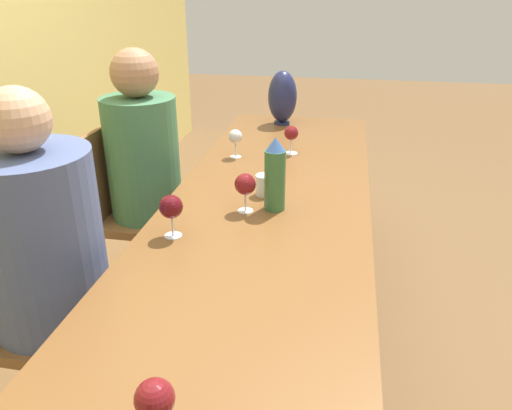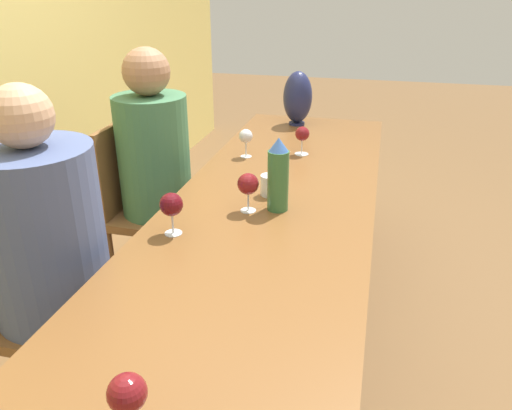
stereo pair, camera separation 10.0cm
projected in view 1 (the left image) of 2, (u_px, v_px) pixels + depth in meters
ground_plane at (263, 358)px, 2.23m from camera, size 14.00×14.00×0.00m
dining_table at (264, 225)px, 1.95m from camera, size 2.88×0.81×0.74m
water_bottle at (275, 175)px, 1.88m from camera, size 0.08×0.08×0.29m
water_tumbler at (264, 185)px, 2.04m from camera, size 0.07×0.07×0.09m
vase at (282, 97)px, 2.99m from camera, size 0.17×0.17×0.32m
wine_glass_0 at (171, 207)px, 1.68m from camera, size 0.08×0.08×0.15m
wine_glass_1 at (291, 134)px, 2.50m from camera, size 0.07×0.07×0.14m
wine_glass_3 at (155, 400)px, 0.94m from camera, size 0.08×0.08×0.13m
wine_glass_4 at (235, 137)px, 2.45m from camera, size 0.07×0.07×0.14m
wine_glass_5 at (245, 185)px, 1.87m from camera, size 0.08×0.08×0.15m
chair_near at (37, 309)px, 1.74m from camera, size 0.44×0.44×0.91m
chair_far at (135, 208)px, 2.51m from camera, size 0.44×0.44×0.91m
person_near at (51, 268)px, 1.65m from camera, size 0.39×0.39×1.27m
person_far at (147, 174)px, 2.42m from camera, size 0.35×0.35×1.28m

